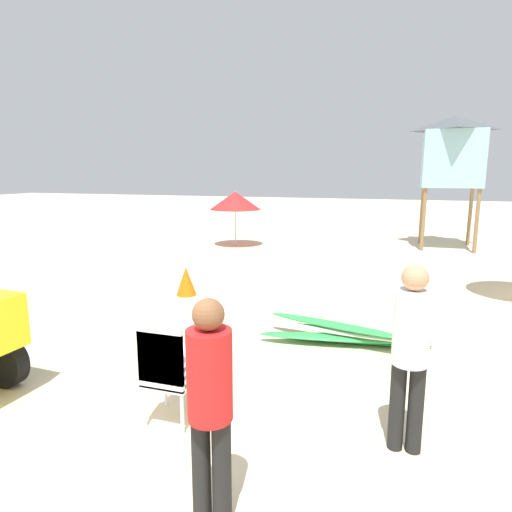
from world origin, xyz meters
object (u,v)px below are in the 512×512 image
Objects in this scene: lifeguard_near_center at (210,398)px; traffic_cone_far at (186,281)px; stacked_plastic_chairs at (167,364)px; lifeguard_near_left at (410,346)px; beach_umbrella_mid at (235,201)px; lifeguard_tower at (453,152)px; surfboard_pile at (343,334)px.

lifeguard_near_center is 6.24m from traffic_cone_far.
lifeguard_near_left reaches higher than stacked_plastic_chairs.
beach_umbrella_mid is at bearing 107.22° from stacked_plastic_chairs.
stacked_plastic_chairs is 0.26× the size of lifeguard_tower.
surfboard_pile is 0.59× the size of lifeguard_tower.
traffic_cone_far reaches higher than surfboard_pile.
traffic_cone_far is (-2.04, 4.42, -0.35)m from stacked_plastic_chairs.
lifeguard_tower is at bearing 78.81° from lifeguard_near_center.
stacked_plastic_chairs is 0.64× the size of lifeguard_near_left.
stacked_plastic_chairs is at bearing -172.35° from lifeguard_near_left.
beach_umbrella_mid is 3.13× the size of traffic_cone_far.
lifeguard_near_center is (-0.47, -3.75, 0.82)m from surfboard_pile.
stacked_plastic_chairs is at bearing -65.18° from traffic_cone_far.
lifeguard_near_left is 2.93× the size of traffic_cone_far.
lifeguard_tower is (2.18, 9.67, 3.00)m from surfboard_pile.
beach_umbrella_mid reaches higher than traffic_cone_far.
surfboard_pile is at bearing 82.81° from lifeguard_near_center.
traffic_cone_far is (-5.62, -7.97, -2.85)m from lifeguard_tower.
lifeguard_near_left is 1.89m from lifeguard_near_center.
traffic_cone_far is at bearing -125.22° from lifeguard_tower.
lifeguard_tower is at bearing 83.79° from lifeguard_near_left.
surfboard_pile is at bearing -102.71° from lifeguard_tower.
surfboard_pile is 1.35× the size of beach_umbrella_mid.
beach_umbrella_mid is (-4.20, 11.61, 0.58)m from lifeguard_near_center.
lifeguard_near_left is at bearing -43.67° from traffic_cone_far.
lifeguard_tower is at bearing 14.79° from beach_umbrella_mid.
lifeguard_near_center is at bearing -70.08° from beach_umbrella_mid.
traffic_cone_far is (-4.31, 4.11, -0.71)m from lifeguard_near_left.
stacked_plastic_chairs is at bearing -117.28° from surfboard_pile.
lifeguard_tower is 2.29× the size of beach_umbrella_mid.
beach_umbrella_mid is at bearing 101.33° from traffic_cone_far.
beach_umbrella_mid is 6.40m from traffic_cone_far.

